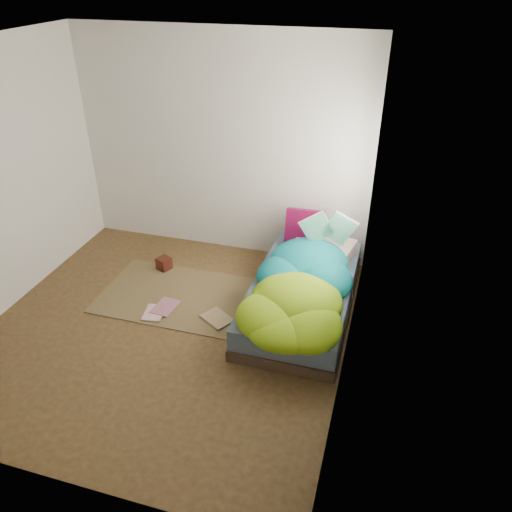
{
  "coord_description": "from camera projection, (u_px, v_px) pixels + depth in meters",
  "views": [
    {
      "loc": [
        1.94,
        -3.48,
        3.19
      ],
      "look_at": [
        0.71,
        0.75,
        0.54
      ],
      "focal_mm": 35.0,
      "sensor_mm": 36.0,
      "label": 1
    }
  ],
  "objects": [
    {
      "name": "bed",
      "position": [
        302.0,
        295.0,
        5.19
      ],
      "size": [
        1.0,
        2.0,
        0.34
      ],
      "color": "#37291E",
      "rests_on": "ground"
    },
    {
      "name": "pillow_magenta",
      "position": [
        304.0,
        228.0,
        5.64
      ],
      "size": [
        0.43,
        0.16,
        0.42
      ],
      "primitive_type": "cube",
      "rotation": [
        0.0,
        0.0,
        0.06
      ],
      "color": "#51051A",
      "rests_on": "bed"
    },
    {
      "name": "floor_book_a",
      "position": [
        145.0,
        312.0,
        5.17
      ],
      "size": [
        0.25,
        0.31,
        0.02
      ],
      "primitive_type": "imported",
      "rotation": [
        0.0,
        0.0,
        0.18
      ],
      "color": "silver",
      "rests_on": "rug"
    },
    {
      "name": "rug",
      "position": [
        176.0,
        295.0,
        5.46
      ],
      "size": [
        1.6,
        1.1,
        0.01
      ],
      "primitive_type": "cube",
      "color": "brown",
      "rests_on": "ground"
    },
    {
      "name": "duvet",
      "position": [
        299.0,
        279.0,
        4.83
      ],
      "size": [
        0.96,
        1.84,
        0.34
      ],
      "primitive_type": null,
      "color": "#08677D",
      "rests_on": "bed"
    },
    {
      "name": "ground",
      "position": [
        167.0,
        329.0,
        4.97
      ],
      "size": [
        3.5,
        3.5,
        0.0
      ],
      "primitive_type": "cube",
      "color": "#452D1A",
      "rests_on": "ground"
    },
    {
      "name": "floor_book_b",
      "position": [
        156.0,
        305.0,
        5.27
      ],
      "size": [
        0.25,
        0.32,
        0.03
      ],
      "primitive_type": "imported",
      "rotation": [
        0.0,
        0.0,
        -0.1
      ],
      "color": "#B7697F",
      "rests_on": "rug"
    },
    {
      "name": "pillow_floral",
      "position": [
        324.0,
        248.0,
        5.54
      ],
      "size": [
        0.72,
        0.56,
        0.14
      ],
      "primitive_type": "cube",
      "rotation": [
        0.0,
        0.0,
        -0.27
      ],
      "color": "beige",
      "rests_on": "bed"
    },
    {
      "name": "room_walls",
      "position": [
        150.0,
        176.0,
        4.14
      ],
      "size": [
        3.54,
        3.54,
        2.62
      ],
      "color": "silver",
      "rests_on": "ground"
    },
    {
      "name": "open_book",
      "position": [
        329.0,
        220.0,
        5.2
      ],
      "size": [
        0.5,
        0.22,
        0.3
      ],
      "primitive_type": null,
      "rotation": [
        0.0,
        0.0,
        0.24
      ],
      "color": "#39852B",
      "rests_on": "duvet"
    },
    {
      "name": "wooden_box",
      "position": [
        164.0,
        263.0,
        5.88
      ],
      "size": [
        0.19,
        0.19,
        0.14
      ],
      "primitive_type": "cube",
      "rotation": [
        0.0,
        0.0,
        -0.43
      ],
      "color": "#3C140D",
      "rests_on": "rug"
    },
    {
      "name": "floor_book_c",
      "position": [
        208.0,
        323.0,
        5.01
      ],
      "size": [
        0.38,
        0.35,
        0.02
      ],
      "primitive_type": "imported",
      "rotation": [
        0.0,
        0.0,
        1.02
      ],
      "color": "tan",
      "rests_on": "rug"
    }
  ]
}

